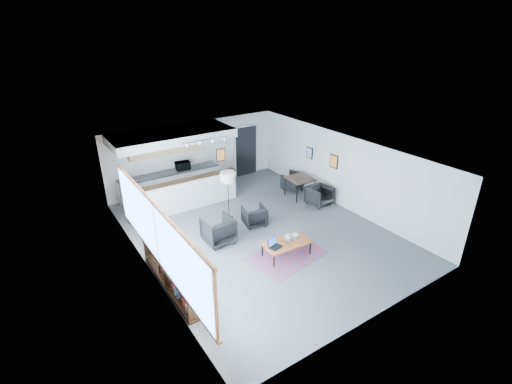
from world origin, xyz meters
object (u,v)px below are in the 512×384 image
laptop (274,244)px  armchair_left (218,229)px  floor_lamp (228,178)px  microwave (183,165)px  armchair_right (254,215)px  coffee_table (287,243)px  dining_chair_far (292,181)px  ceramic_pot (289,237)px  book_stack (295,236)px  dining_chair_near (319,196)px  dining_table (300,180)px

laptop → armchair_left: (-0.82, 1.66, -0.07)m
floor_lamp → microwave: bearing=97.1°
armchair_right → floor_lamp: floor_lamp is taller
coffee_table → microwave: bearing=99.7°
laptop → microwave: microwave is taller
coffee_table → dining_chair_far: dining_chair_far is taller
ceramic_pot → floor_lamp: 2.92m
armchair_left → floor_lamp: size_ratio=0.52×
armchair_right → book_stack: bearing=106.9°
ceramic_pot → book_stack: 0.29m
coffee_table → dining_chair_near: bearing=36.3°
dining_table → floor_lamp: bearing=-179.4°
floor_lamp → coffee_table: bearing=-84.7°
laptop → microwave: (-0.19, 5.64, 0.61)m
microwave → floor_lamp: bearing=-76.0°
microwave → dining_table: bearing=-32.6°
book_stack → floor_lamp: size_ratio=0.20×
dining_chair_far → coffee_table: bearing=29.6°
dining_table → ceramic_pot: bearing=-134.3°
ceramic_pot → dining_table: dining_table is taller
floor_lamp → microwave: 2.90m
armchair_left → dining_chair_near: bearing=-176.9°
armchair_right → floor_lamp: bearing=-47.7°
armchair_left → dining_table: armchair_left is taller
coffee_table → armchair_right: size_ratio=1.91×
laptop → microwave: bearing=75.9°
dining_chair_far → laptop: bearing=25.7°
laptop → dining_chair_far: bearing=29.6°
laptop → floor_lamp: size_ratio=0.24×
dining_chair_far → floor_lamp: bearing=-6.6°
dining_table → microwave: (-3.43, 2.83, 0.43)m
book_stack → dining_chair_far: (2.71, 3.48, -0.16)m
armchair_right → dining_chair_near: size_ratio=1.07×
armchair_right → floor_lamp: 1.45m
book_stack → dining_table: size_ratio=0.34×
laptop → floor_lamp: floor_lamp is taller
armchair_right → microwave: bearing=-64.8°
dining_chair_far → dining_table: bearing=51.7°
ceramic_pot → dining_table: 3.90m
armchair_left → dining_chair_far: bearing=-156.3°
book_stack → coffee_table: bearing=-164.8°
book_stack → dining_table: (2.46, 2.73, 0.22)m
book_stack → microwave: (-0.98, 5.56, 0.65)m
book_stack → dining_chair_far: dining_chair_far is taller
ceramic_pot → dining_chair_far: bearing=50.0°
laptop → dining_table: bearing=24.9°
microwave → armchair_left: bearing=-92.2°
dining_chair_far → microwave: (-3.68, 2.07, 0.81)m
book_stack → armchair_right: 1.89m
dining_table → dining_chair_far: bearing=71.5°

